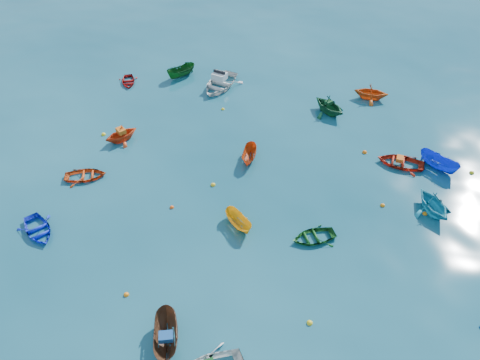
{
  "coord_description": "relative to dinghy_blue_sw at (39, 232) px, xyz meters",
  "views": [
    {
      "loc": [
        2.42,
        -19.43,
        22.08
      ],
      "look_at": [
        0.0,
        5.0,
        0.4
      ],
      "focal_mm": 35.0,
      "sensor_mm": 36.0,
      "label": 1
    }
  ],
  "objects": [
    {
      "name": "dinghy_red_far",
      "position": [
        0.48,
        18.85,
        0.0
      ],
      "size": [
        2.45,
        2.92,
        0.52
      ],
      "primitive_type": "imported",
      "rotation": [
        0.0,
        0.0,
        0.3
      ],
      "color": "#A5100D",
      "rests_on": "ground"
    },
    {
      "name": "buoy_or_e",
      "position": [
        21.38,
        10.32,
        0.0
      ],
      "size": [
        0.38,
        0.38,
        0.38
      ],
      "primitive_type": "sphere",
      "color": "#DD600C",
      "rests_on": "ground"
    },
    {
      "name": "tarp_blue_a",
      "position": [
        9.78,
        -6.8,
        0.81
      ],
      "size": [
        0.8,
        0.67,
        0.34
      ],
      "primitive_type": "cube",
      "rotation": [
        0.0,
        0.0,
        0.21
      ],
      "color": "#184B8E",
      "rests_on": "sampan_brown_mid"
    },
    {
      "name": "dinghy_orange_w",
      "position": [
        2.46,
        10.07,
        0.0
      ],
      "size": [
        3.49,
        3.48,
        1.39
      ],
      "primitive_type": "imported",
      "rotation": [
        0.0,
        0.0,
        -0.81
      ],
      "color": "#DF4215",
      "rests_on": "ground"
    },
    {
      "name": "buoy_or_c",
      "position": [
        7.94,
        3.0,
        0.0
      ],
      "size": [
        0.29,
        0.29,
        0.29
      ],
      "primitive_type": "sphere",
      "color": "#E64A0C",
      "rests_on": "ground"
    },
    {
      "name": "motorboat_white",
      "position": [
        9.08,
        18.96,
        0.0
      ],
      "size": [
        4.78,
        5.54,
        1.56
      ],
      "primitive_type": "imported",
      "rotation": [
        0.0,
        0.0,
        -0.37
      ],
      "color": "silver",
      "rests_on": "ground"
    },
    {
      "name": "buoy_ye_d",
      "position": [
        9.83,
        15.24,
        0.0
      ],
      "size": [
        0.29,
        0.29,
        0.29
      ],
      "primitive_type": "sphere",
      "color": "yellow",
      "rests_on": "ground"
    },
    {
      "name": "buoy_or_b",
      "position": [
        22.0,
        4.57,
        0.0
      ],
      "size": [
        0.33,
        0.33,
        0.33
      ],
      "primitive_type": "sphere",
      "color": "orange",
      "rests_on": "ground"
    },
    {
      "name": "buoy_or_a",
      "position": [
        6.84,
        -4.05,
        0.0
      ],
      "size": [
        0.31,
        0.31,
        0.31
      ],
      "primitive_type": "sphere",
      "color": "orange",
      "rests_on": "ground"
    },
    {
      "name": "dinghy_red_nw",
      "position": [
        1.16,
        5.4,
        0.0
      ],
      "size": [
        3.33,
        2.71,
        0.61
      ],
      "primitive_type": "imported",
      "rotation": [
        0.0,
        0.0,
        1.81
      ],
      "color": "#CF4111",
      "rests_on": "ground"
    },
    {
      "name": "buoy_ye_b",
      "position": [
        0.77,
        10.61,
        0.0
      ],
      "size": [
        0.36,
        0.36,
        0.36
      ],
      "primitive_type": "sphere",
      "color": "yellow",
      "rests_on": "ground"
    },
    {
      "name": "dinghy_red_ne",
      "position": [
        23.84,
        9.14,
        0.0
      ],
      "size": [
        3.81,
        3.1,
        0.7
      ],
      "primitive_type": "imported",
      "rotation": [
        0.0,
        0.0,
        -1.8
      ],
      "color": "#AD210E",
      "rests_on": "ground"
    },
    {
      "name": "buoy_or_d",
      "position": [
        24.68,
        4.05,
        0.0
      ],
      "size": [
        0.31,
        0.31,
        0.31
      ],
      "primitive_type": "sphere",
      "color": "orange",
      "rests_on": "ground"
    },
    {
      "name": "sampan_blue_far",
      "position": [
        26.5,
        8.98,
        0.0
      ],
      "size": [
        3.07,
        2.98,
        1.2
      ],
      "primitive_type": "imported",
      "rotation": [
        0.0,
        0.0,
        0.82
      ],
      "color": "#1134D7",
      "rests_on": "ground"
    },
    {
      "name": "sampan_brown_mid",
      "position": [
        9.75,
        -6.66,
        0.0
      ],
      "size": [
        1.9,
        3.48,
        1.28
      ],
      "primitive_type": "imported",
      "rotation": [
        0.0,
        0.0,
        0.21
      ],
      "color": "brown",
      "rests_on": "ground"
    },
    {
      "name": "dinghy_blue_sw",
      "position": [
        0.0,
        0.0,
        0.0
      ],
      "size": [
        3.65,
        3.71,
        0.63
      ],
      "primitive_type": "imported",
      "rotation": [
        0.0,
        0.0,
        0.74
      ],
      "color": "#1126D5",
      "rests_on": "ground"
    },
    {
      "name": "buoy_ye_a",
      "position": [
        17.01,
        -4.83,
        0.0
      ],
      "size": [
        0.33,
        0.33,
        0.33
      ],
      "primitive_type": "sphere",
      "color": "yellow",
      "rests_on": "ground"
    },
    {
      "name": "buoy_ye_e",
      "position": [
        28.89,
        8.63,
        0.0
      ],
      "size": [
        0.35,
        0.35,
        0.35
      ],
      "primitive_type": "sphere",
      "color": "yellow",
      "rests_on": "ground"
    },
    {
      "name": "dinghy_green_e",
      "position": [
        17.3,
        1.16,
        0.0
      ],
      "size": [
        3.33,
        2.87,
        0.58
      ],
      "primitive_type": "imported",
      "rotation": [
        0.0,
        0.0,
        -1.2
      ],
      "color": "#13521A",
      "rests_on": "ground"
    },
    {
      "name": "tarp_green_b",
      "position": [
        18.77,
        15.69,
        0.97
      ],
      "size": [
        0.73,
        0.72,
        0.28
      ],
      "primitive_type": "cube",
      "rotation": [
        0.0,
        0.0,
        0.73
      ],
      "color": "#10401C",
      "rests_on": "dinghy_green_n"
    },
    {
      "name": "dinghy_green_n",
      "position": [
        18.84,
        15.61,
        0.0
      ],
      "size": [
        4.14,
        4.17,
        1.66
      ],
      "primitive_type": "imported",
      "rotation": [
        0.0,
        0.0,
        0.73
      ],
      "color": "#124E29",
      "rests_on": "ground"
    },
    {
      "name": "buoy_ye_c",
      "position": [
        10.37,
        5.5,
        0.0
      ],
      "size": [
        0.35,
        0.35,
        0.35
      ],
      "primitive_type": "sphere",
      "color": "gold",
      "rests_on": "ground"
    },
    {
      "name": "dinghy_orange_far",
      "position": [
        22.63,
        18.25,
        0.0
      ],
      "size": [
        3.29,
        2.96,
        1.54
      ],
      "primitive_type": "imported",
      "rotation": [
        0.0,
        0.0,
        1.41
      ],
      "color": "#CD5213",
      "rests_on": "ground"
    },
    {
      "name": "tarp_orange_a",
      "position": [
        2.49,
        10.1,
        0.88
      ],
      "size": [
        0.92,
        0.93,
        0.36
      ],
      "primitive_type": "cube",
      "rotation": [
        0.0,
        0.0,
        -0.81
      ],
      "color": "orange",
      "rests_on": "dinghy_orange_w"
    },
    {
      "name": "sampan_orange_n",
      "position": [
        12.68,
        8.61,
        0.0
      ],
      "size": [
        1.19,
        2.69,
        1.01
      ],
      "primitive_type": "imported",
      "rotation": [
        0.0,
        0.0,
        -0.08
      ],
      "color": "#C34412",
      "rests_on": "ground"
    },
    {
      "name": "ground",
      "position": [
        12.25,
        0.77,
        0.0
      ],
      "size": [
        160.0,
        160.0,
        0.0
      ],
      "primitive_type": "plane",
      "color": "#0B3F50",
      "rests_on": "ground"
    },
    {
      "name": "dinghy_cyan_se",
      "position": [
        25.13,
        4.37,
        0.0
      ],
      "size": [
        3.53,
        3.77,
        1.59
      ],
      "primitive_type": "imported",
      "rotation": [
        0.0,
        0.0,
        0.38
      ],
      "color": "teal",
      "rests_on": "ground"
    },
    {
      "name": "tarp_orange_b",
      "position": [
        23.74,
        9.16,
        0.5
      ],
      "size": [
        0.62,
        0.74,
        0.31
      ],
      "primitive_type": "cube",
      "rotation": [
        0.0,
        0.0,
        -1.8
      ],
      "color": "#DD5B16",
      "rests_on": "dinghy_red_ne"
    },
    {
      "name": "sampan_yellow_mid",
      "position": [
        12.56,
        1.79,
        0.0
      ],
      "size": [
        2.36,
        2.59,
        0.99
      ],
      "primitive_type": "imported",
      "rotation": [
        0.0,
        0.0,
        0.68
      ],
      "color": "#F2AA15",
      "rests_on": "ground"
    },
    {
      "name": "sampan_green_far",
      "position": [
        5.19,
        20.55,
        0.0
      ],
      "size": [
        2.96,
        2.99,
        1.18
      ],
      "primitive_type": "imported",
      "rotation": [
        0.0,
        0.0,
        -0.78
      ],
      "color": "#124D19",
      "rests_on": "ground"
    }
  ]
}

